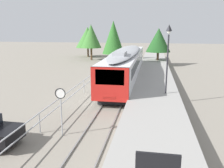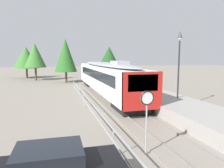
# 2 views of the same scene
# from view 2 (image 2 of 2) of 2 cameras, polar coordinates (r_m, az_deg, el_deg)

# --- Properties ---
(ground_plane) EXTENTS (160.00, 160.00, 0.00)m
(ground_plane) POSITION_cam_2_polar(r_m,az_deg,el_deg) (18.77, -7.19, -5.71)
(ground_plane) COLOR gray
(track_rails) EXTENTS (3.20, 60.00, 0.14)m
(track_rails) POSITION_cam_2_polar(r_m,az_deg,el_deg) (19.41, 1.64, -5.11)
(track_rails) COLOR gray
(track_rails) RESTS_ON ground
(commuter_train) EXTENTS (2.82, 20.51, 3.74)m
(commuter_train) POSITION_cam_2_polar(r_m,az_deg,el_deg) (23.50, -1.68, 2.27)
(commuter_train) COLOR silver
(commuter_train) RESTS_ON track_rails
(station_platform) EXTENTS (3.90, 60.00, 0.90)m
(station_platform) POSITION_cam_2_polar(r_m,az_deg,el_deg) (20.51, 10.36, -3.37)
(station_platform) COLOR #999691
(station_platform) RESTS_ON ground
(platform_lamp_mid_platform) EXTENTS (0.34, 0.34, 5.35)m
(platform_lamp_mid_platform) POSITION_cam_2_polar(r_m,az_deg,el_deg) (17.83, 17.76, 8.30)
(platform_lamp_mid_platform) COLOR #232328
(platform_lamp_mid_platform) RESTS_ON station_platform
(speed_limit_sign) EXTENTS (0.61, 0.10, 2.81)m
(speed_limit_sign) POSITION_cam_2_polar(r_m,az_deg,el_deg) (9.03, 9.46, -6.09)
(speed_limit_sign) COLOR #9EA0A5
(speed_limit_sign) RESTS_ON ground
(carpark_fence) EXTENTS (0.06, 36.06, 1.25)m
(carpark_fence) POSITION_cam_2_polar(r_m,az_deg,el_deg) (9.05, 0.44, -14.02)
(carpark_fence) COLOR #9EA0A5
(carpark_fence) RESTS_ON ground
(tree_behind_carpark) EXTENTS (3.94, 3.94, 6.03)m
(tree_behind_carpark) POSITION_cam_2_polar(r_m,az_deg,el_deg) (36.76, -0.80, 7.17)
(tree_behind_carpark) COLOR brown
(tree_behind_carpark) RESTS_ON ground
(tree_behind_station_far) EXTENTS (3.64, 3.64, 7.22)m
(tree_behind_station_far) POSITION_cam_2_polar(r_m,az_deg,el_deg) (35.66, -12.46, 7.60)
(tree_behind_station_far) COLOR brown
(tree_behind_station_far) RESTS_ON ground
(tree_distant_left) EXTENTS (3.88, 3.88, 6.75)m
(tree_distant_left) POSITION_cam_2_polar(r_m,az_deg,el_deg) (40.69, -20.14, 7.32)
(tree_distant_left) COLOR brown
(tree_distant_left) RESTS_ON ground
(tree_distant_centre) EXTENTS (5.09, 5.09, 6.27)m
(tree_distant_centre) POSITION_cam_2_polar(r_m,az_deg,el_deg) (45.98, -22.24, 6.65)
(tree_distant_centre) COLOR brown
(tree_distant_centre) RESTS_ON ground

